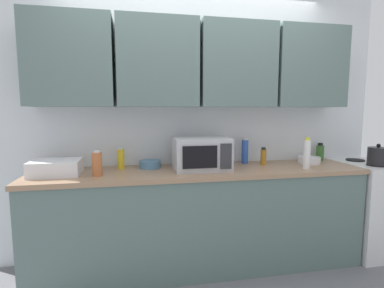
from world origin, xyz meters
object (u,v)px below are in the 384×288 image
Objects in this scene: bottle_yellow_mustard at (121,159)px; bottle_spice_jar at (97,164)px; kettle at (378,156)px; bowl_mixing_large at (309,160)px; bottle_amber_vinegar at (263,157)px; microwave at (201,154)px; dish_rack at (56,167)px; bottle_blue_cleaner at (245,151)px; bowl_ceramic_small at (150,164)px; bottle_white_jar at (307,154)px; stove_range at (377,206)px; bottle_green_oil at (320,152)px.

bottle_spice_jar reaches higher than bottle_yellow_mustard.
kettle is 0.93× the size of bowl_mixing_large.
kettle is at bearing -13.08° from bottle_amber_vinegar.
dish_rack is (-1.20, 0.01, -0.08)m from microwave.
bottle_spice_jar reaches higher than bowl_mixing_large.
dish_rack is at bearing -162.64° from bottle_yellow_mustard.
kettle is 0.77× the size of bottle_blue_cleaner.
bottle_yellow_mustard is at bearing 172.37° from kettle.
bowl_ceramic_small is at bearing 161.07° from microwave.
bottle_yellow_mustard is 1.66m from bottle_white_jar.
bottle_blue_cleaner is at bearing 6.53° from dish_rack.
bottle_amber_vinegar is at bearing 166.92° from kettle.
bottle_amber_vinegar is at bearing 2.55° from dish_rack.
bottle_amber_vinegar is at bearing 8.37° from microwave.
stove_range is at bearing -4.79° from bottle_amber_vinegar.
bowl_ceramic_small is at bearing 10.37° from dish_rack.
bottle_green_oil reaches higher than bowl_mixing_large.
dish_rack is at bearing -169.63° from bowl_ceramic_small.
bottle_white_jar is 1.32× the size of bowl_mixing_large.
bottle_blue_cleaner reaches higher than stove_range.
bottle_blue_cleaner reaches higher than bottle_amber_vinegar.
bottle_white_jar is 1.38× the size of bottle_spice_jar.
bowl_mixing_large is at bearing -1.97° from bowl_ceramic_small.
bottle_blue_cleaner is (0.49, 0.20, -0.02)m from microwave.
stove_range is 4.50× the size of bottle_spice_jar.
dish_rack is 1.36× the size of bottle_white_jar.
microwave is 2.37× the size of bottle_spice_jar.
bottle_yellow_mustard reaches higher than dish_rack.
bowl_ceramic_small is (-1.07, 0.06, -0.05)m from bottle_amber_vinegar.
kettle is 2.39m from bottle_yellow_mustard.
bowl_ceramic_small is (0.26, -0.02, -0.06)m from bottle_yellow_mustard.
dish_rack is at bearing -174.98° from bottle_green_oil.
bottle_spice_jar is at bearing 178.52° from bottle_white_jar.
bottle_green_oil is 0.71m from bottle_amber_vinegar.
bowl_ceramic_small is (0.43, 0.24, -0.06)m from bottle_spice_jar.
kettle is at bearing -48.39° from bottle_green_oil.
bowl_mixing_large is at bearing 0.44° from bottle_amber_vinegar.
bottle_green_oil is (1.33, 0.23, -0.06)m from microwave.
dish_rack is 0.77m from bowl_ceramic_small.
bottle_white_jar reaches higher than bottle_green_oil.
bottle_green_oil is at bearing 2.70° from bowl_ceramic_small.
stove_range is 2.33m from bowl_ceramic_small.
stove_range is at bearing -25.41° from bottle_green_oil.
bottle_spice_jar is at bearing 178.78° from kettle.
bottle_amber_vinegar is (-0.31, 0.23, -0.05)m from bottle_white_jar.
kettle is (-0.17, -0.14, 0.54)m from stove_range.
microwave is 0.87m from bottle_spice_jar.
microwave and bottle_white_jar have the same top height.
stove_range is at bearing 8.35° from bottle_white_jar.
bottle_green_oil is at bearing 11.38° from bottle_amber_vinegar.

